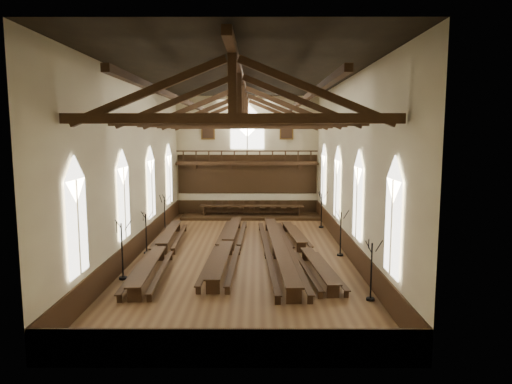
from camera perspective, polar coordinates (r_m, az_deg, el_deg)
ground at (r=26.64m, az=-1.67°, el=-7.66°), size 26.00×26.00×0.00m
room_walls at (r=25.74m, az=-1.72°, el=6.37°), size 26.00×26.00×26.00m
wainscot_band at (r=26.49m, az=-1.67°, el=-6.41°), size 12.00×26.00×1.20m
side_windows at (r=25.92m, az=-1.70°, el=0.35°), size 11.85×19.80×4.50m
end_window at (r=38.63m, az=-1.10°, el=7.83°), size 2.80×0.12×3.80m
minstrels_gallery at (r=38.50m, az=-1.09°, el=2.89°), size 11.80×1.24×3.70m
portraits at (r=38.62m, az=-1.10°, el=7.65°), size 7.75×0.09×1.45m
roof_trusses at (r=25.77m, az=-1.74°, el=10.27°), size 11.70×25.70×2.80m
refectory_row_a at (r=26.17m, az=-11.86°, el=-6.89°), size 1.83×14.31×0.73m
refectory_row_b at (r=26.66m, az=-3.55°, el=-6.44°), size 1.73×14.49×0.76m
refectory_row_c at (r=25.70m, az=2.83°, el=-6.89°), size 1.92×14.91×0.80m
refectory_row_d at (r=25.97m, az=5.98°, el=-6.97°), size 1.90×13.78×0.67m
dais at (r=37.74m, az=-0.56°, el=-3.03°), size 11.40×2.98×0.20m
high_table at (r=37.61m, az=-0.57°, el=-1.87°), size 8.54×1.22×0.80m
high_chairs at (r=38.44m, az=-0.55°, el=-1.81°), size 7.70×0.51×1.07m
candelabrum_left_near at (r=22.73m, az=-16.35°, el=-8.33°), size 0.81×0.88×2.87m
candelabrum_left_mid at (r=27.13m, az=-13.55°, el=-5.96°), size 0.72×0.74×2.47m
candelabrum_left_far at (r=32.17m, az=-11.33°, el=-3.67°), size 0.79×0.82×2.73m
candelabrum_right_near at (r=19.81m, az=14.17°, el=-10.87°), size 0.76×0.77×2.58m
candelabrum_right_mid at (r=26.36m, az=10.51°, el=-6.15°), size 0.79×0.77×2.64m
candelabrum_right_far at (r=33.86m, az=8.16°, el=-3.07°), size 0.77×0.82×2.70m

